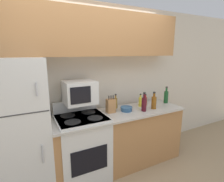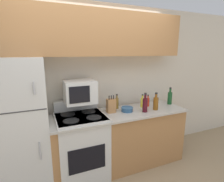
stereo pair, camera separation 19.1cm
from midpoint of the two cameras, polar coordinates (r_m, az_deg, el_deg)
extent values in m
plane|color=tan|center=(2.81, -2.99, -27.64)|extent=(12.00, 12.00, 0.00)
cube|color=beige|center=(2.84, -9.06, 1.50)|extent=(8.00, 0.05, 2.55)
cube|color=#B27A47|center=(2.90, 0.48, -15.60)|extent=(2.10, 0.60, 0.88)
cube|color=#BCB7AD|center=(2.70, 0.70, -7.23)|extent=(2.10, 0.64, 0.03)
cube|color=silver|center=(2.48, -29.96, -11.39)|extent=(0.66, 0.65, 1.75)
cube|color=#383838|center=(2.07, -31.22, -6.75)|extent=(0.64, 0.01, 0.01)
cylinder|color=#B7B7BC|center=(1.98, -25.99, 0.41)|extent=(0.02, 0.02, 0.14)
cylinder|color=#B7B7BC|center=(2.24, -24.09, -18.35)|extent=(0.02, 0.02, 0.22)
cube|color=#B27A47|center=(2.61, -8.20, 18.09)|extent=(2.76, 0.36, 0.63)
cube|color=silver|center=(2.68, -11.77, -17.76)|extent=(0.68, 0.60, 0.94)
cube|color=black|center=(2.44, -9.63, -21.50)|extent=(0.49, 0.01, 0.34)
cube|color=#2D2D2D|center=(2.48, -12.25, -8.43)|extent=(0.65, 0.58, 0.01)
cube|color=silver|center=(2.72, -13.96, -4.74)|extent=(0.65, 0.06, 0.16)
cylinder|color=black|center=(2.32, -15.07, -9.79)|extent=(0.20, 0.20, 0.01)
cylinder|color=black|center=(2.40, -7.83, -8.73)|extent=(0.20, 0.20, 0.01)
cylinder|color=black|center=(2.57, -16.39, -7.69)|extent=(0.20, 0.20, 0.01)
cylinder|color=black|center=(2.64, -9.80, -6.82)|extent=(0.20, 0.20, 0.01)
cube|color=silver|center=(2.50, -12.67, -0.37)|extent=(0.43, 0.36, 0.32)
cube|color=black|center=(2.31, -12.50, -1.38)|extent=(0.27, 0.01, 0.22)
cube|color=#B27A47|center=(2.66, -2.49, -4.88)|extent=(0.13, 0.10, 0.21)
cylinder|color=black|center=(2.59, -3.14, -2.21)|extent=(0.01, 0.01, 0.06)
cylinder|color=black|center=(2.61, -2.42, -2.12)|extent=(0.01, 0.01, 0.06)
cylinder|color=black|center=(2.62, -1.71, -2.03)|extent=(0.01, 0.01, 0.06)
cylinder|color=#335B84|center=(2.74, 2.72, -5.95)|extent=(0.18, 0.18, 0.06)
torus|color=#335B84|center=(2.73, 2.73, -5.34)|extent=(0.19, 0.19, 0.01)
cylinder|color=gold|center=(2.97, 7.43, -3.62)|extent=(0.06, 0.06, 0.15)
cylinder|color=gold|center=(2.95, 7.48, -1.73)|extent=(0.03, 0.03, 0.05)
cylinder|color=black|center=(2.94, 7.50, -1.11)|extent=(0.03, 0.03, 0.02)
cylinder|color=brown|center=(2.89, 11.67, -3.81)|extent=(0.08, 0.08, 0.20)
cylinder|color=brown|center=(2.86, 11.78, -1.33)|extent=(0.04, 0.04, 0.06)
cylinder|color=black|center=(2.85, 11.82, -0.51)|extent=(0.04, 0.04, 0.02)
cylinder|color=#470F19|center=(2.74, 8.44, -4.42)|extent=(0.08, 0.08, 0.21)
cylinder|color=#470F19|center=(2.71, 8.54, -1.63)|extent=(0.03, 0.03, 0.07)
cylinder|color=black|center=(2.70, 8.57, -0.70)|extent=(0.04, 0.04, 0.02)
cylinder|color=#194C23|center=(3.27, 15.64, -1.97)|extent=(0.08, 0.08, 0.21)
cylinder|color=#194C23|center=(3.24, 15.79, 0.39)|extent=(0.03, 0.03, 0.07)
cylinder|color=black|center=(3.23, 15.83, 1.17)|extent=(0.04, 0.04, 0.02)
cylinder|color=red|center=(3.05, 9.12, -3.42)|extent=(0.05, 0.05, 0.14)
cylinder|color=red|center=(3.02, 9.18, -1.74)|extent=(0.02, 0.02, 0.04)
cylinder|color=black|center=(3.01, 9.20, -1.19)|extent=(0.02, 0.03, 0.02)
cylinder|color=olive|center=(2.85, -0.73, -4.07)|extent=(0.06, 0.06, 0.17)
cylinder|color=olive|center=(2.82, -0.74, -1.92)|extent=(0.03, 0.03, 0.05)
cylinder|color=black|center=(2.81, -0.74, -1.21)|extent=(0.03, 0.03, 0.02)
camera|label=1|loc=(0.10, -92.17, -0.48)|focal=28.00mm
camera|label=2|loc=(0.10, 87.83, 0.48)|focal=28.00mm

